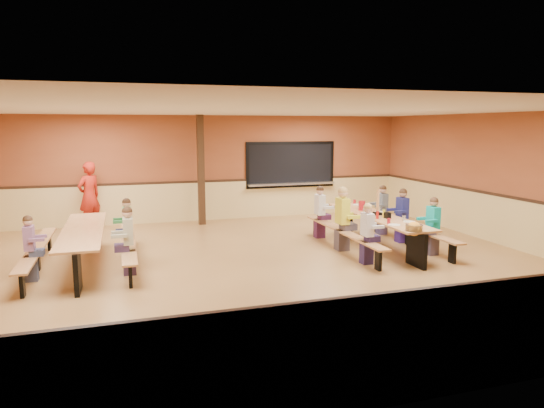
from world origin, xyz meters
name	(u,v)px	position (x,y,z in m)	size (l,w,h in m)	color
ground	(249,267)	(0.00, 0.00, 0.00)	(12.00, 12.00, 0.00)	olive
room_envelope	(248,232)	(0.00, 0.00, 0.69)	(12.04, 10.04, 3.02)	#964D2B
kitchen_pass_through	(291,167)	(2.60, 4.96, 1.49)	(2.78, 0.28, 1.38)	black
structural_post	(201,170)	(-0.20, 4.40, 1.50)	(0.18, 0.18, 3.00)	black
cafeteria_table_main	(377,225)	(3.10, 0.61, 0.53)	(1.91, 3.70, 0.74)	#BB804A
cafeteria_table_second	(84,240)	(-3.03, 0.98, 0.53)	(1.91, 3.70, 0.74)	#BB804A
seated_child_white_left	(367,234)	(2.28, -0.47, 0.59)	(0.36, 0.29, 1.19)	silver
seated_adult_yellow	(342,219)	(2.28, 0.65, 0.69)	(0.45, 0.37, 1.37)	yellow
seated_child_grey_left	(320,212)	(2.28, 1.92, 0.62)	(0.39, 0.32, 1.25)	white
seated_child_teal_right	(433,227)	(3.93, -0.27, 0.60)	(0.37, 0.30, 1.21)	#0D9F97
seated_child_navy_right	(402,216)	(3.93, 0.91, 0.62)	(0.39, 0.32, 1.25)	navy
seated_child_char_right	(382,210)	(3.93, 1.82, 0.61)	(0.37, 0.31, 1.22)	#565E61
seated_child_purple_sec	(30,249)	(-3.85, 0.29, 0.58)	(0.34, 0.28, 1.15)	#805577
seated_child_green_sec	(128,228)	(-2.20, 1.55, 0.60)	(0.36, 0.30, 1.20)	#317A3C
seated_child_tan_sec	(129,241)	(-2.20, 0.19, 0.62)	(0.38, 0.31, 1.24)	tan
standing_woman	(89,196)	(-3.11, 4.55, 0.89)	(0.65, 0.43, 1.79)	#B52214
punch_pitcher	(362,206)	(3.08, 1.29, 0.85)	(0.16, 0.16, 0.22)	#B01720
chip_bowl	(414,227)	(2.96, -1.04, 0.81)	(0.32, 0.32, 0.15)	gold
napkin_dispenser	(388,215)	(3.13, 0.21, 0.80)	(0.10, 0.14, 0.13)	black
condiment_mustard	(384,214)	(3.10, 0.32, 0.82)	(0.06, 0.06, 0.17)	yellow
condiment_ketchup	(377,215)	(2.90, 0.24, 0.82)	(0.06, 0.06, 0.17)	#B2140F
table_paddle	(377,209)	(3.13, 0.65, 0.88)	(0.16, 0.16, 0.56)	black
place_settings	(377,213)	(3.10, 0.61, 0.80)	(0.65, 3.30, 0.11)	beige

